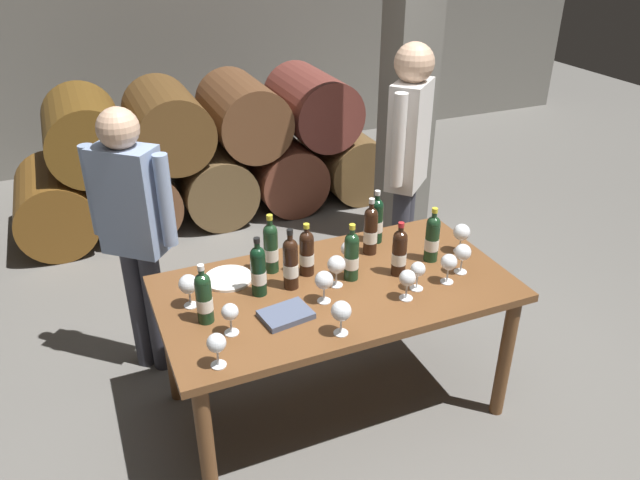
{
  "coord_description": "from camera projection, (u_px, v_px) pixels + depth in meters",
  "views": [
    {
      "loc": [
        -1.05,
        -2.28,
        2.37
      ],
      "look_at": [
        0.0,
        0.2,
        0.91
      ],
      "focal_mm": 34.49,
      "sensor_mm": 36.0,
      "label": 1
    }
  ],
  "objects": [
    {
      "name": "wine_bottle_7",
      "position": [
        291.0,
        263.0,
        2.9
      ],
      "size": [
        0.07,
        0.07,
        0.31
      ],
      "color": "black",
      "rests_on": "dining_table"
    },
    {
      "name": "wine_glass_5",
      "position": [
        418.0,
        270.0,
        2.9
      ],
      "size": [
        0.07,
        0.07,
        0.15
      ],
      "color": "white",
      "rests_on": "dining_table"
    },
    {
      "name": "wine_glass_11",
      "position": [
        341.0,
        312.0,
        2.58
      ],
      "size": [
        0.09,
        0.09,
        0.16
      ],
      "color": "white",
      "rests_on": "dining_table"
    },
    {
      "name": "wine_glass_3",
      "position": [
        217.0,
        344.0,
        2.4
      ],
      "size": [
        0.08,
        0.08,
        0.15
      ],
      "color": "white",
      "rests_on": "dining_table"
    },
    {
      "name": "wine_bottle_0",
      "position": [
        271.0,
        247.0,
        3.03
      ],
      "size": [
        0.07,
        0.07,
        0.31
      ],
      "color": "#19381E",
      "rests_on": "dining_table"
    },
    {
      "name": "wine_glass_7",
      "position": [
        188.0,
        285.0,
        2.77
      ],
      "size": [
        0.09,
        0.09,
        0.16
      ],
      "color": "white",
      "rests_on": "dining_table"
    },
    {
      "name": "cellar_back_wall",
      "position": [
        161.0,
        18.0,
        6.06
      ],
      "size": [
        10.0,
        0.24,
        2.8
      ],
      "primitive_type": "cube",
      "color": "slate",
      "rests_on": "ground_plane"
    },
    {
      "name": "sommelier_presenting",
      "position": [
        408.0,
        156.0,
        3.72
      ],
      "size": [
        0.38,
        0.36,
        1.72
      ],
      "color": "#383842",
      "rests_on": "ground_plane"
    },
    {
      "name": "serving_plate",
      "position": [
        228.0,
        278.0,
        3.02
      ],
      "size": [
        0.24,
        0.24,
        0.01
      ],
      "primitive_type": "cylinder",
      "color": "white",
      "rests_on": "dining_table"
    },
    {
      "name": "wine_bottle_4",
      "position": [
        371.0,
        230.0,
        3.19
      ],
      "size": [
        0.07,
        0.07,
        0.31
      ],
      "color": "black",
      "rests_on": "dining_table"
    },
    {
      "name": "wine_glass_0",
      "position": [
        348.0,
        250.0,
        3.06
      ],
      "size": [
        0.08,
        0.08,
        0.15
      ],
      "color": "white",
      "rests_on": "dining_table"
    },
    {
      "name": "wine_bottle_9",
      "position": [
        399.0,
        252.0,
        3.01
      ],
      "size": [
        0.07,
        0.07,
        0.29
      ],
      "color": "black",
      "rests_on": "dining_table"
    },
    {
      "name": "wine_bottle_8",
      "position": [
        258.0,
        270.0,
        2.85
      ],
      "size": [
        0.07,
        0.07,
        0.3
      ],
      "color": "black",
      "rests_on": "dining_table"
    },
    {
      "name": "wine_glass_6",
      "position": [
        463.0,
        253.0,
        3.03
      ],
      "size": [
        0.08,
        0.08,
        0.16
      ],
      "color": "white",
      "rests_on": "dining_table"
    },
    {
      "name": "barrel_stack",
      "position": [
        209.0,
        153.0,
        5.18
      ],
      "size": [
        3.12,
        0.9,
        1.15
      ],
      "color": "brown",
      "rests_on": "ground_plane"
    },
    {
      "name": "wine_bottle_5",
      "position": [
        204.0,
        297.0,
        2.66
      ],
      "size": [
        0.07,
        0.07,
        0.29
      ],
      "color": "#19381E",
      "rests_on": "dining_table"
    },
    {
      "name": "dining_table",
      "position": [
        336.0,
        301.0,
        3.02
      ],
      "size": [
        1.7,
        0.9,
        0.76
      ],
      "color": "brown",
      "rests_on": "ground_plane"
    },
    {
      "name": "wine_bottle_6",
      "position": [
        432.0,
        238.0,
        3.13
      ],
      "size": [
        0.07,
        0.07,
        0.3
      ],
      "color": "#19381E",
      "rests_on": "dining_table"
    },
    {
      "name": "stone_pillar",
      "position": [
        409.0,
        75.0,
        4.45
      ],
      "size": [
        0.32,
        0.32,
        2.6
      ],
      "primitive_type": "cube",
      "color": "slate",
      "rests_on": "ground_plane"
    },
    {
      "name": "ground_plane",
      "position": [
        334.0,
        403.0,
        3.34
      ],
      "size": [
        14.0,
        14.0,
        0.0
      ],
      "primitive_type": "plane",
      "color": "#66635E"
    },
    {
      "name": "wine_glass_4",
      "position": [
        230.0,
        313.0,
        2.59
      ],
      "size": [
        0.07,
        0.07,
        0.15
      ],
      "color": "white",
      "rests_on": "dining_table"
    },
    {
      "name": "wine_bottle_3",
      "position": [
        376.0,
        220.0,
        3.3
      ],
      "size": [
        0.07,
        0.07,
        0.3
      ],
      "color": "black",
      "rests_on": "dining_table"
    },
    {
      "name": "wine_bottle_2",
      "position": [
        352.0,
        256.0,
        2.97
      ],
      "size": [
        0.07,
        0.07,
        0.3
      ],
      "color": "#19381E",
      "rests_on": "dining_table"
    },
    {
      "name": "taster_seated_left",
      "position": [
        133.0,
        224.0,
        3.19
      ],
      "size": [
        0.39,
        0.35,
        1.54
      ],
      "color": "#383842",
      "rests_on": "ground_plane"
    },
    {
      "name": "wine_glass_9",
      "position": [
        337.0,
        265.0,
        2.92
      ],
      "size": [
        0.09,
        0.09,
        0.16
      ],
      "color": "white",
      "rests_on": "dining_table"
    },
    {
      "name": "wine_glass_2",
      "position": [
        324.0,
        281.0,
        2.8
      ],
      "size": [
        0.09,
        0.09,
        0.16
      ],
      "color": "white",
      "rests_on": "dining_table"
    },
    {
      "name": "wine_glass_1",
      "position": [
        462.0,
        233.0,
        3.21
      ],
      "size": [
        0.09,
        0.09,
        0.16
      ],
      "color": "white",
      "rests_on": "dining_table"
    },
    {
      "name": "wine_glass_8",
      "position": [
        407.0,
        279.0,
        2.82
      ],
      "size": [
        0.08,
        0.08,
        0.15
      ],
      "color": "white",
      "rests_on": "dining_table"
    },
    {
      "name": "wine_glass_10",
      "position": [
        449.0,
        263.0,
        2.95
      ],
      "size": [
        0.08,
        0.08,
        0.15
      ],
      "color": "white",
      "rests_on": "dining_table"
    },
    {
      "name": "wine_bottle_1",
      "position": [
        307.0,
        252.0,
        3.01
      ],
      "size": [
        0.07,
        0.07,
        0.28
      ],
      "color": "black",
      "rests_on": "dining_table"
    },
    {
      "name": "tasting_notebook",
      "position": [
        286.0,
        315.0,
        2.74
      ],
      "size": [
        0.24,
        0.19,
        0.03
      ],
      "primitive_type": "cube",
      "rotation": [
        0.0,
        0.0,
        0.15
      ],
      "color": "#4C5670",
      "rests_on": "dining_table"
    }
  ]
}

